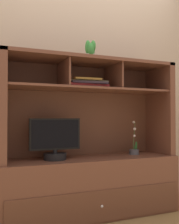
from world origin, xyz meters
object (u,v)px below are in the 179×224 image
potted_orchid (134,149)px  potted_succulent (91,50)px  tv_monitor (55,142)px  magazine_stack_left (86,84)px  media_console (89,168)px

potted_orchid → potted_succulent: 1.08m
potted_succulent → tv_monitor: bearing=179.7°
tv_monitor → potted_succulent: potted_succulent is taller
potted_orchid → potted_succulent: potted_succulent is taller
potted_orchid → magazine_stack_left: 0.83m
potted_orchid → potted_succulent: bearing=-174.9°
tv_monitor → media_console: bearing=6.0°
magazine_stack_left → potted_succulent: bearing=-70.0°
tv_monitor → potted_orchid: 0.85m
media_console → tv_monitor: size_ratio=3.63×
media_console → magazine_stack_left: 0.80m
tv_monitor → magazine_stack_left: (0.32, 0.06, 0.54)m
tv_monitor → potted_succulent: (0.34, -0.00, 0.85)m
magazine_stack_left → potted_succulent: 0.32m
potted_orchid → magazine_stack_left: size_ratio=0.82×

